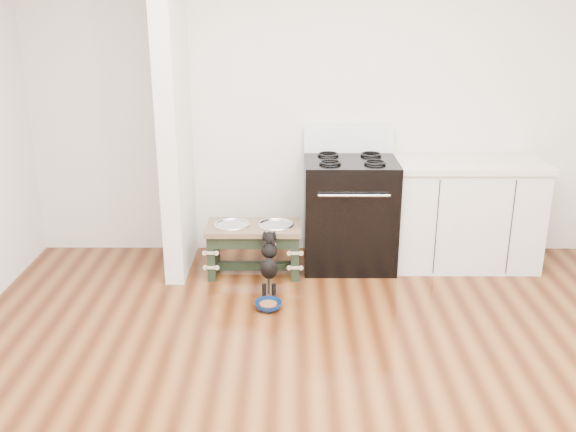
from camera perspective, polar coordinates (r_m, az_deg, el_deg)
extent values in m
plane|color=#411C0B|center=(3.71, 4.16, -17.37)|extent=(5.00, 5.00, 0.00)
plane|color=silver|center=(5.55, 2.84, 10.19)|extent=(5.00, 0.00, 5.00)
cube|color=silver|center=(5.23, -10.11, 9.39)|extent=(0.15, 0.80, 2.70)
cube|color=black|center=(5.44, 5.47, 0.29)|extent=(0.76, 0.65, 0.92)
cube|color=black|center=(5.17, 5.74, -1.44)|extent=(0.58, 0.02, 0.50)
cylinder|color=silver|center=(5.03, 5.90, 1.82)|extent=(0.56, 0.02, 0.02)
cube|color=white|center=(5.56, 5.41, 6.78)|extent=(0.76, 0.08, 0.22)
torus|color=black|center=(5.16, 3.76, 4.77)|extent=(0.18, 0.18, 0.02)
torus|color=black|center=(5.20, 7.74, 4.73)|extent=(0.18, 0.18, 0.02)
torus|color=black|center=(5.43, 3.60, 5.49)|extent=(0.18, 0.18, 0.02)
torus|color=black|center=(5.47, 7.38, 5.45)|extent=(0.18, 0.18, 0.02)
cube|color=silver|center=(5.65, 15.39, 0.06)|extent=(1.20, 0.60, 0.86)
cube|color=#BAB19F|center=(5.52, 15.79, 4.53)|extent=(1.24, 0.64, 0.05)
cube|color=black|center=(5.55, 15.71, -4.53)|extent=(1.20, 0.06, 0.10)
cube|color=black|center=(5.35, -6.64, -3.15)|extent=(0.06, 0.37, 0.38)
cube|color=black|center=(5.32, 0.62, -3.19)|extent=(0.06, 0.37, 0.38)
cube|color=black|center=(5.11, -3.15, -2.41)|extent=(0.61, 0.03, 0.10)
cube|color=black|center=(5.37, -3.00, -4.43)|extent=(0.61, 0.06, 0.06)
cube|color=brown|center=(5.25, -3.06, -1.04)|extent=(0.77, 0.41, 0.04)
cylinder|color=silver|center=(5.26, -5.01, -1.01)|extent=(0.26, 0.26, 0.05)
cylinder|color=silver|center=(5.24, -1.10, -1.02)|extent=(0.26, 0.26, 0.05)
torus|color=silver|center=(5.25, -5.02, -0.75)|extent=(0.30, 0.30, 0.02)
torus|color=silver|center=(5.23, -1.10, -0.76)|extent=(0.30, 0.30, 0.02)
cylinder|color=black|center=(4.94, -2.13, -6.68)|extent=(0.03, 0.03, 0.12)
cylinder|color=black|center=(4.94, -1.27, -6.69)|extent=(0.03, 0.03, 0.12)
sphere|color=black|center=(4.95, -2.13, -7.21)|extent=(0.04, 0.04, 0.04)
sphere|color=black|center=(4.95, -1.27, -7.21)|extent=(0.04, 0.04, 0.04)
ellipsoid|color=black|center=(4.94, -1.69, -4.71)|extent=(0.14, 0.31, 0.28)
sphere|color=black|center=(4.99, -1.66, -3.08)|extent=(0.13, 0.13, 0.13)
sphere|color=black|center=(4.99, -1.66, -2.02)|extent=(0.11, 0.11, 0.11)
sphere|color=black|center=(5.06, -2.04, -1.72)|extent=(0.04, 0.04, 0.04)
sphere|color=black|center=(5.06, -1.22, -1.73)|extent=(0.04, 0.04, 0.04)
cylinder|color=black|center=(4.87, -1.73, -6.25)|extent=(0.02, 0.09, 0.10)
torus|color=#CF3D61|center=(4.99, -1.66, -2.54)|extent=(0.10, 0.07, 0.10)
imported|color=#0B2150|center=(4.78, -1.76, -7.97)|extent=(0.25, 0.25, 0.06)
cylinder|color=brown|center=(4.77, -1.76, -7.92)|extent=(0.13, 0.13, 0.03)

